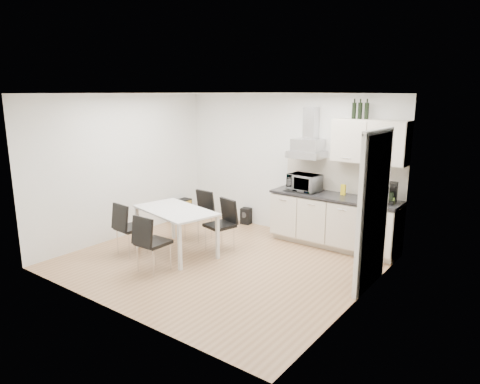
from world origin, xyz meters
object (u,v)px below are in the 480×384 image
object	(u,v)px
chair_far_right	(220,226)
chair_far_left	(198,216)
chair_near_left	(131,228)
floor_speaker	(246,216)
chair_near_right	(153,243)
dining_table	(175,214)
kitchenette	(338,200)
guitar_amp	(180,210)

from	to	relation	value
chair_far_right	chair_far_left	bearing A→B (deg)	-4.80
chair_near_left	floor_speaker	size ratio (longest dim) A/B	2.68
chair_far_right	chair_near_right	size ratio (longest dim) A/B	1.00
dining_table	chair_near_left	world-z (taller)	chair_near_left
chair_near_left	floor_speaker	distance (m)	2.57
kitchenette	chair_near_left	world-z (taller)	kitchenette
chair_far_right	floor_speaker	bearing A→B (deg)	-56.29
chair_far_left	chair_far_right	size ratio (longest dim) A/B	1.00
guitar_amp	dining_table	bearing A→B (deg)	-48.84
kitchenette	dining_table	bearing A→B (deg)	-137.18
chair_far_right	chair_near_right	world-z (taller)	same
chair_near_left	floor_speaker	xyz separation A→B (m)	(0.53, 2.50, -0.28)
chair_far_left	chair_near_left	world-z (taller)	same
kitchenette	floor_speaker	xyz separation A→B (m)	(-2.04, 0.17, -0.67)
kitchenette	chair_near_right	xyz separation A→B (m)	(-1.73, -2.61, -0.39)
dining_table	chair_far_left	xyz separation A→B (m)	(-0.17, 0.73, -0.23)
dining_table	chair_near_left	distance (m)	0.76
chair_near_right	guitar_amp	distance (m)	2.69
chair_far_left	chair_far_right	bearing A→B (deg)	164.31
chair_far_left	floor_speaker	distance (m)	1.34
chair_far_right	chair_near_left	distance (m)	1.45
chair_far_right	chair_near_left	bearing A→B (deg)	55.40
guitar_amp	chair_near_left	bearing A→B (deg)	-69.75
chair_near_right	dining_table	bearing A→B (deg)	110.01
chair_far_left	floor_speaker	xyz separation A→B (m)	(0.14, 1.30, -0.28)
chair_far_left	chair_near_right	distance (m)	1.54
kitchenette	chair_near_right	size ratio (longest dim) A/B	2.86
chair_far_left	chair_near_right	world-z (taller)	same
chair_far_right	floor_speaker	distance (m)	1.66
chair_near_left	chair_far_left	bearing A→B (deg)	77.90
guitar_amp	floor_speaker	size ratio (longest dim) A/B	1.58
chair_far_left	guitar_amp	bearing A→B (deg)	-28.72
chair_far_right	chair_near_left	world-z (taller)	same
chair_far_right	chair_near_right	distance (m)	1.26
chair_far_right	kitchenette	bearing A→B (deg)	-123.37
kitchenette	chair_near_left	size ratio (longest dim) A/B	2.86
chair_near_left	dining_table	bearing A→B (deg)	46.18
floor_speaker	guitar_amp	bearing A→B (deg)	-163.34
kitchenette	chair_far_right	size ratio (longest dim) A/B	2.86
dining_table	guitar_amp	bearing A→B (deg)	145.07
dining_table	guitar_amp	xyz separation A→B (m)	(-1.30, 1.42, -0.46)
kitchenette	chair_near_left	distance (m)	3.49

